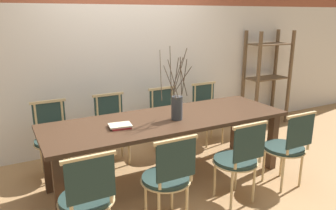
{
  "coord_description": "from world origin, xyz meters",
  "views": [
    {
      "loc": [
        -1.62,
        -3.06,
        1.86
      ],
      "look_at": [
        0.0,
        0.0,
        0.9
      ],
      "focal_mm": 35.0,
      "sensor_mm": 36.0,
      "label": 1
    }
  ],
  "objects": [
    {
      "name": "ground_plane",
      "position": [
        0.0,
        0.0,
        0.0
      ],
      "size": [
        16.0,
        16.0,
        0.0
      ],
      "primitive_type": "plane",
      "color": "#A87F51"
    },
    {
      "name": "wall_rear",
      "position": [
        0.0,
        1.3,
        1.6
      ],
      "size": [
        12.0,
        0.06,
        3.2
      ],
      "color": "silver",
      "rests_on": "ground_plane"
    },
    {
      "name": "dining_table",
      "position": [
        0.0,
        0.0,
        0.66
      ],
      "size": [
        2.74,
        0.91,
        0.75
      ],
      "color": "#422B1C",
      "rests_on": "ground_plane"
    },
    {
      "name": "chair_near_leftend",
      "position": [
        -1.11,
        -0.75,
        0.48
      ],
      "size": [
        0.46,
        0.46,
        0.88
      ],
      "color": "#233833",
      "rests_on": "ground_plane"
    },
    {
      "name": "chair_near_left",
      "position": [
        -0.39,
        -0.75,
        0.48
      ],
      "size": [
        0.46,
        0.46,
        0.88
      ],
      "color": "#233833",
      "rests_on": "ground_plane"
    },
    {
      "name": "chair_near_center",
      "position": [
        0.39,
        -0.75,
        0.48
      ],
      "size": [
        0.46,
        0.46,
        0.88
      ],
      "color": "#233833",
      "rests_on": "ground_plane"
    },
    {
      "name": "chair_near_right",
      "position": [
        1.07,
        -0.75,
        0.48
      ],
      "size": [
        0.46,
        0.46,
        0.88
      ],
      "color": "#233833",
      "rests_on": "ground_plane"
    },
    {
      "name": "chair_far_leftend",
      "position": [
        -1.13,
        0.75,
        0.48
      ],
      "size": [
        0.46,
        0.46,
        0.88
      ],
      "rotation": [
        0.0,
        0.0,
        3.14
      ],
      "color": "#233833",
      "rests_on": "ground_plane"
    },
    {
      "name": "chair_far_left",
      "position": [
        -0.4,
        0.75,
        0.48
      ],
      "size": [
        0.46,
        0.46,
        0.88
      ],
      "rotation": [
        0.0,
        0.0,
        3.14
      ],
      "color": "#233833",
      "rests_on": "ground_plane"
    },
    {
      "name": "chair_far_center",
      "position": [
        0.38,
        0.75,
        0.48
      ],
      "size": [
        0.46,
        0.46,
        0.88
      ],
      "rotation": [
        0.0,
        0.0,
        3.14
      ],
      "color": "#233833",
      "rests_on": "ground_plane"
    },
    {
      "name": "chair_far_right",
      "position": [
        1.07,
        0.75,
        0.48
      ],
      "size": [
        0.46,
        0.46,
        0.88
      ],
      "rotation": [
        0.0,
        0.0,
        3.14
      ],
      "color": "#233833",
      "rests_on": "ground_plane"
    },
    {
      "name": "vase_centerpiece",
      "position": [
        0.06,
        -0.09,
        0.9
      ],
      "size": [
        0.39,
        0.36,
        0.79
      ],
      "color": "#33383D",
      "rests_on": "dining_table"
    },
    {
      "name": "book_stack",
      "position": [
        -0.58,
        -0.04,
        0.76
      ],
      "size": [
        0.25,
        0.22,
        0.03
      ],
      "color": "maroon",
      "rests_on": "dining_table"
    },
    {
      "name": "shelving_rack",
      "position": [
        2.47,
        1.03,
        0.79
      ],
      "size": [
        0.77,
        0.39,
        1.6
      ],
      "color": "brown",
      "rests_on": "ground_plane"
    }
  ]
}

